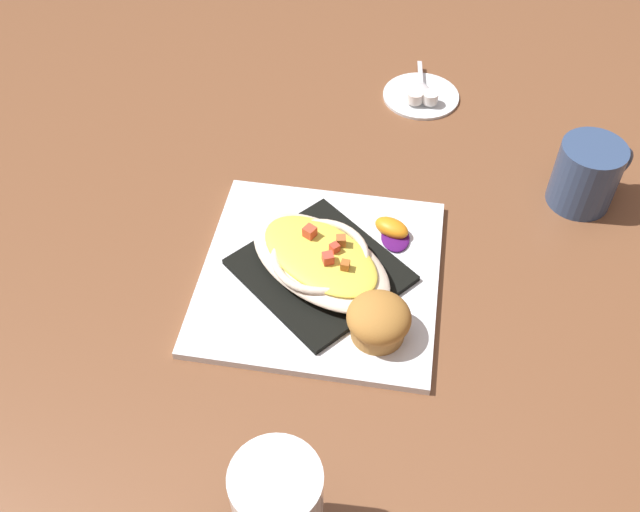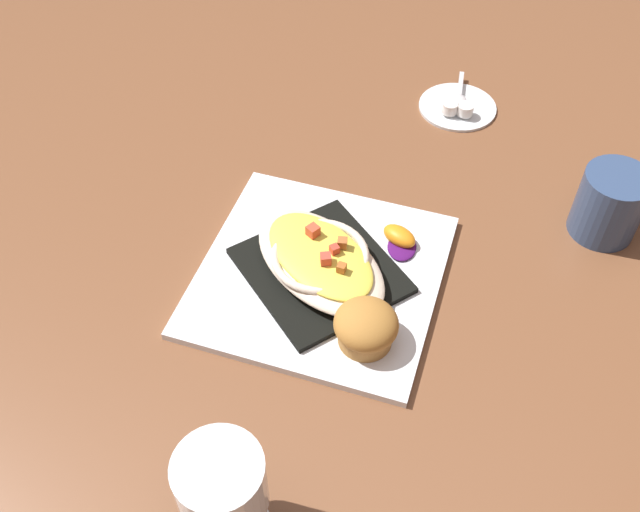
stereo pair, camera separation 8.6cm
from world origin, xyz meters
name	(u,v)px [view 2 (the right image)]	position (x,y,z in m)	size (l,w,h in m)	color
ground_plane	(320,278)	(0.00, 0.00, 0.00)	(2.60, 2.60, 0.00)	brown
square_plate	(320,275)	(0.00, 0.00, 0.01)	(0.29, 0.29, 0.01)	white
folded_napkin	(320,270)	(0.00, 0.00, 0.01)	(0.18, 0.16, 0.01)	black
gratin_dish	(320,259)	(0.00, 0.00, 0.04)	(0.22, 0.22, 0.05)	beige
muffin	(366,327)	(0.09, 0.06, 0.04)	(0.07, 0.07, 0.05)	#AA7437
orange_garnish	(400,239)	(-0.06, 0.09, 0.02)	(0.06, 0.05, 0.02)	#49115C
coffee_mug	(610,207)	(-0.13, 0.35, 0.04)	(0.08, 0.11, 0.09)	#32486F
stemmed_glass	(222,488)	(0.32, -0.04, 0.09)	(0.08, 0.08, 0.13)	white
creamer_saucer	(458,106)	(-0.36, 0.16, 0.00)	(0.12, 0.12, 0.01)	white
spoon	(459,99)	(-0.37, 0.16, 0.01)	(0.09, 0.03, 0.01)	silver
creamer_cup_0	(450,108)	(-0.34, 0.15, 0.02)	(0.02, 0.02, 0.02)	white
creamer_cup_1	(465,110)	(-0.34, 0.17, 0.02)	(0.02, 0.02, 0.02)	white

